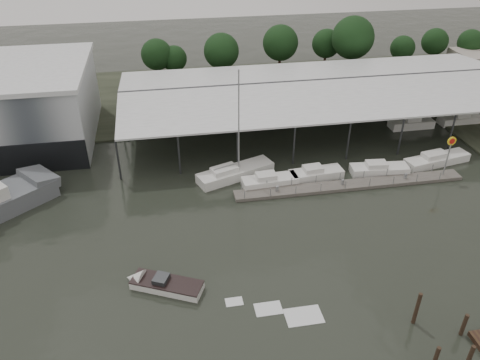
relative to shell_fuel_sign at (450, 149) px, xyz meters
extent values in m
plane|color=black|center=(-27.00, -9.99, -3.93)|extent=(200.00, 200.00, 0.00)
cube|color=#3E4332|center=(-27.00, 32.01, -3.83)|extent=(140.00, 30.00, 0.30)
cube|color=#AEB3B9|center=(-55.00, 20.01, 1.07)|extent=(24.00, 20.00, 10.00)
cube|color=#2D2F32|center=(-10.00, 18.01, 2.84)|extent=(58.00, 0.40, 0.30)
cylinder|color=#2D2F32|center=(-39.00, 6.51, -1.18)|extent=(0.24, 0.24, 5.50)
cylinder|color=#2D2F32|center=(-39.00, 29.51, -1.18)|extent=(0.24, 0.24, 5.50)
cylinder|color=#2D2F32|center=(19.00, 29.51, -1.18)|extent=(0.24, 0.24, 5.50)
cube|color=#625E56|center=(-12.00, 0.01, -3.73)|extent=(28.00, 2.00, 0.40)
cylinder|color=gray|center=(-25.00, -0.89, -3.13)|extent=(0.10, 0.10, 1.20)
cylinder|color=gray|center=(1.00, 0.91, -3.13)|extent=(0.10, 0.10, 1.20)
cube|color=gray|center=(-13.00, 0.01, -3.23)|extent=(0.30, 0.30, 0.70)
cylinder|color=gray|center=(0.00, 0.01, -1.43)|extent=(0.16, 0.16, 5.00)
cylinder|color=yellow|center=(0.00, 0.01, 1.07)|extent=(1.10, 0.12, 1.10)
cylinder|color=red|center=(0.00, -0.06, 1.07)|extent=(0.70, 0.05, 0.70)
cube|color=#565B5F|center=(-48.05, 5.29, -2.03)|extent=(5.33, 5.53, 1.77)
cube|color=silver|center=(-25.11, 4.57, -3.43)|extent=(10.01, 5.82, 1.40)
cube|color=silver|center=(-26.56, 4.03, -2.53)|extent=(3.54, 2.76, 0.80)
cylinder|color=gray|center=(-24.65, 4.74, 3.35)|extent=(0.16, 0.16, 12.55)
cylinder|color=gray|center=(-26.29, 4.13, -2.03)|extent=(3.32, 1.33, 0.12)
cube|color=silver|center=(-34.25, -13.16, -3.58)|extent=(6.59, 4.52, 0.90)
cone|color=silver|center=(-37.06, -11.83, -3.58)|extent=(2.30, 2.49, 2.00)
cube|color=black|center=(-34.25, -13.16, -3.18)|extent=(6.62, 4.57, 0.12)
cube|color=#2D2F32|center=(-34.71, -12.94, -2.93)|extent=(1.68, 1.78, 0.50)
cube|color=silver|center=(-28.67, -15.79, -3.91)|extent=(2.30, 1.50, 0.04)
cube|color=silver|center=(-25.96, -17.07, -3.91)|extent=(3.10, 2.00, 0.04)
cube|color=silver|center=(-23.24, -18.35, -3.91)|extent=(3.90, 2.50, 0.04)
cube|color=silver|center=(-21.37, 1.96, -3.43)|extent=(6.79, 2.58, 1.10)
cube|color=silver|center=(-21.87, 1.96, -2.63)|extent=(2.43, 1.74, 0.70)
cube|color=silver|center=(-15.39, 2.63, -3.43)|extent=(6.69, 2.75, 1.10)
cube|color=silver|center=(-15.89, 2.63, -2.63)|extent=(2.41, 1.79, 0.70)
cube|color=silver|center=(-7.33, 2.27, -3.43)|extent=(7.30, 2.92, 1.10)
cube|color=silver|center=(-7.83, 2.27, -2.63)|extent=(2.64, 1.85, 0.70)
cube|color=silver|center=(1.04, 3.30, -3.43)|extent=(9.20, 3.82, 1.10)
cube|color=silver|center=(0.54, 3.30, -2.63)|extent=(3.38, 2.16, 0.70)
cylinder|color=#34241A|center=(-15.26, -24.78, -3.12)|extent=(0.32, 0.32, 2.81)
cylinder|color=#34241A|center=(-14.63, -20.58, -2.60)|extent=(0.32, 0.32, 3.85)
cylinder|color=#34241A|center=(-11.48, -22.35, -3.13)|extent=(0.32, 0.32, 2.80)
cylinder|color=#311E16|center=(-33.37, 39.13, -1.96)|extent=(0.50, 0.50, 3.92)
sphere|color=#193D19|center=(-33.37, 39.13, 1.57)|extent=(5.49, 5.49, 5.49)
cylinder|color=#311E16|center=(-30.38, 39.20, -2.29)|extent=(0.50, 0.50, 3.28)
sphere|color=#193D19|center=(-30.38, 39.20, 0.66)|extent=(4.59, 4.59, 4.59)
cylinder|color=#311E16|center=(-22.13, 36.89, -1.71)|extent=(0.50, 0.50, 4.42)
sphere|color=#193D19|center=(-22.13, 36.89, 2.27)|extent=(6.19, 6.19, 6.19)
cylinder|color=#311E16|center=(-10.90, 39.12, -1.61)|extent=(0.50, 0.50, 4.62)
sphere|color=#193D19|center=(-10.90, 39.12, 2.55)|extent=(6.47, 6.47, 6.47)
cylinder|color=#311E16|center=(-1.43, 40.83, -1.99)|extent=(0.50, 0.50, 3.87)
sphere|color=#193D19|center=(-1.43, 40.83, 1.50)|extent=(5.42, 5.42, 5.42)
cylinder|color=#311E16|center=(1.73, 36.10, -1.21)|extent=(0.50, 0.50, 5.43)
sphere|color=#193D19|center=(1.73, 36.10, 3.68)|extent=(7.60, 7.60, 7.60)
cylinder|color=#311E16|center=(12.93, 38.14, -2.28)|extent=(0.50, 0.50, 3.30)
sphere|color=#193D19|center=(12.93, 38.14, 0.69)|extent=(4.62, 4.62, 4.62)
cylinder|color=#311E16|center=(20.35, 39.62, -2.11)|extent=(0.50, 0.50, 3.63)
sphere|color=#193D19|center=(20.35, 39.62, 1.15)|extent=(5.08, 5.08, 5.08)
cylinder|color=#311E16|center=(27.50, 38.85, -2.19)|extent=(0.50, 0.50, 3.47)
sphere|color=#193D19|center=(27.50, 38.85, 0.93)|extent=(4.86, 4.86, 4.86)
camera|label=1|loc=(-33.18, -44.06, 26.10)|focal=35.00mm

